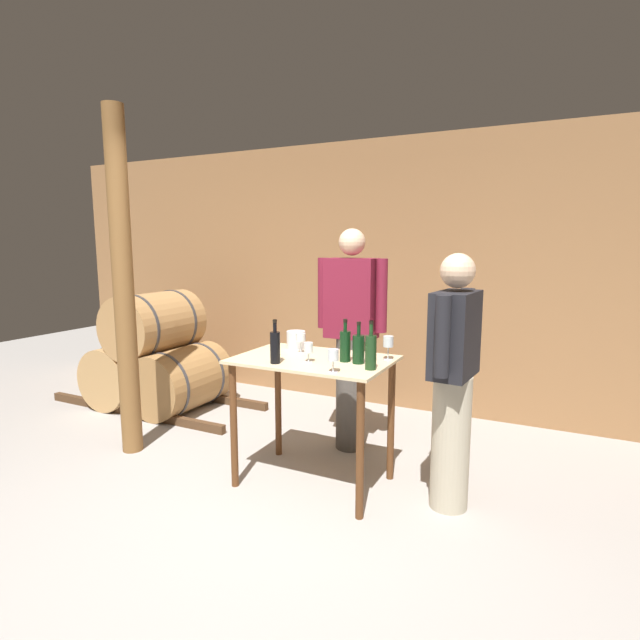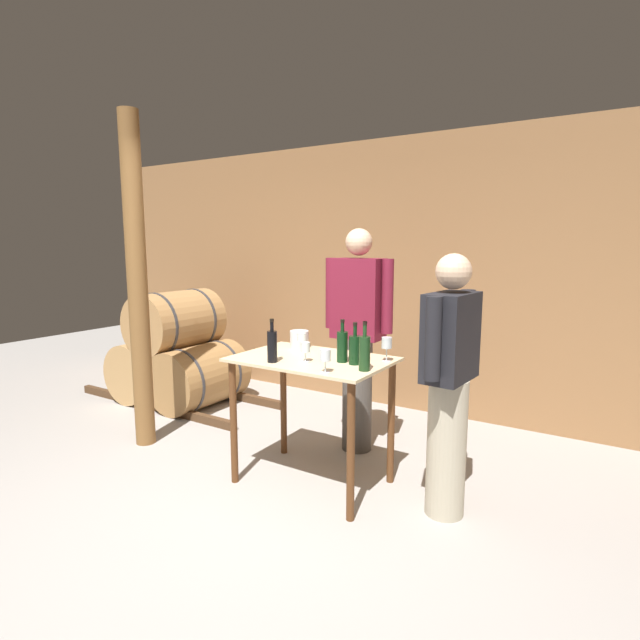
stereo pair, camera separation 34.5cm
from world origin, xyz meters
The scene contains 16 objects.
ground_plane centered at (0.00, 0.00, 0.00)m, with size 14.00×14.00×0.00m, color #9E9993.
back_wall centered at (0.00, 2.73, 1.35)m, with size 8.40×0.05×2.70m.
barrel_rack centered at (-2.13, 1.64, 0.49)m, with size 2.23×0.88×1.20m.
tasting_table centered at (0.11, 0.85, 0.72)m, with size 1.05×0.71×0.90m.
wooden_post centered at (-1.47, 0.69, 1.35)m, with size 0.16×0.16×2.70m.
wine_bottle_far_left centered at (-0.05, 0.61, 1.01)m, with size 0.07×0.07×0.29m.
wine_bottle_left centered at (0.34, 0.86, 1.01)m, with size 0.07×0.07×0.28m.
wine_bottle_center centered at (0.44, 0.85, 1.00)m, with size 0.08×0.08×0.28m.
wine_bottle_right centered at (0.57, 0.74, 1.02)m, with size 0.07×0.07×0.31m.
wine_glass_near_left centered at (-0.04, 0.95, 1.01)m, with size 0.07×0.07×0.14m.
wine_glass_near_center centered at (0.13, 0.74, 0.99)m, with size 0.06×0.06×0.13m.
wine_glass_near_right centered at (0.39, 0.57, 1.00)m, with size 0.07×0.07×0.14m.
wine_glass_far_side centered at (0.58, 1.03, 1.02)m, with size 0.07×0.07×0.16m.
ice_bucket centered at (-0.15, 1.08, 0.97)m, with size 0.14×0.14×0.13m.
person_host centered at (0.10, 1.53, 0.95)m, with size 0.59×0.24×1.79m.
person_visitor_with_scarf centered at (1.03, 0.94, 0.85)m, with size 0.25×0.59×1.62m.
Camera 2 is at (1.93, -1.93, 1.68)m, focal length 28.00 mm.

